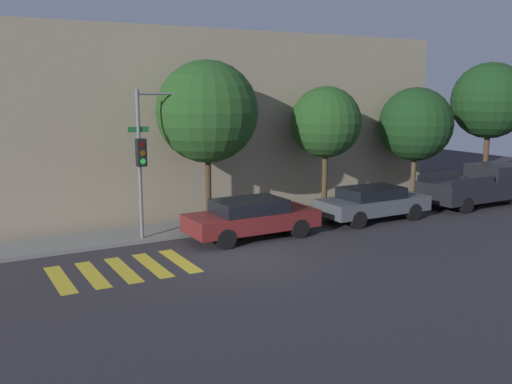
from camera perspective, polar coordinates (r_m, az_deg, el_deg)
The scene contains 12 objects.
ground_plane at distance 17.39m, azimuth -1.34°, elevation -6.76°, with size 60.00×60.00×0.00m, color #2D2B30.
sidewalk at distance 21.06m, azimuth -6.78°, elevation -3.59°, with size 26.00×2.06×0.14m, color slate.
building_row at distance 24.64m, azimuth -10.98°, elevation 6.84°, with size 26.00×6.00×7.38m, color gray.
crosswalk at distance 16.86m, azimuth -13.15°, elevation -7.58°, with size 3.93×2.60×0.00m.
traffic_light_pole at distance 19.15m, azimuth -10.44°, elevation 4.95°, with size 2.16×0.56×5.08m.
sedan_near_corner at distance 19.65m, azimuth -0.48°, elevation -2.52°, with size 4.57×1.89×1.37m.
sedan_middle at distance 22.73m, azimuth 11.58°, elevation -1.01°, with size 4.49×1.82×1.33m.
pickup_truck at distance 27.10m, azimuth 21.51°, elevation 0.66°, with size 5.23×2.08×1.76m.
tree_near_corner at distance 20.62m, azimuth -4.90°, elevation 7.99°, with size 3.67×3.67×6.12m.
tree_midblock at distance 23.32m, azimuth 7.00°, elevation 6.92°, with size 2.87×2.87×5.20m.
tree_far_end at distance 26.57m, azimuth 15.69°, elevation 6.52°, with size 3.28×3.28×5.17m.
tree_behind_truck at distance 30.13m, azimuth 22.34°, elevation 8.44°, with size 3.67×3.67×6.37m.
Camera 1 is at (-7.81, -14.67, 5.10)m, focal length 40.00 mm.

